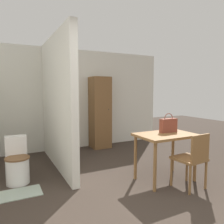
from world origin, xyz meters
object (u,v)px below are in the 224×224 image
at_px(wooden_chair, 192,158).
at_px(handbag, 168,125).
at_px(dining_table, 165,141).
at_px(wooden_cabinet, 100,113).
at_px(toilet, 17,163).

distance_m(wooden_chair, handbag, 0.68).
bearing_deg(handbag, dining_table, -146.87).
relative_size(wooden_chair, handbag, 2.64).
distance_m(dining_table, wooden_chair, 0.50).
bearing_deg(wooden_chair, wooden_cabinet, 90.77).
bearing_deg(dining_table, wooden_chair, -72.42).
bearing_deg(handbag, wooden_cabinet, 95.72).
distance_m(dining_table, toilet, 2.43).
height_order(toilet, wooden_cabinet, wooden_cabinet).
bearing_deg(wooden_cabinet, dining_table, -87.68).
xyz_separation_m(dining_table, wooden_chair, (0.14, -0.45, -0.19)).
height_order(toilet, handbag, handbag).
bearing_deg(handbag, toilet, 158.01).
height_order(wooden_chair, wooden_cabinet, wooden_cabinet).
height_order(dining_table, wooden_chair, wooden_chair).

